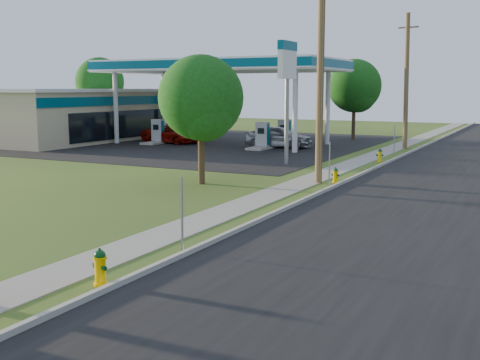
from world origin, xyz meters
name	(u,v)px	position (x,y,z in m)	size (l,w,h in m)	color
ground_plane	(60,301)	(0.00, 0.00, 0.00)	(140.00, 140.00, 0.00)	#324E1F
road	(396,225)	(4.50, 10.00, 0.01)	(8.00, 120.00, 0.02)	black
curb	(279,211)	(0.50, 10.00, 0.07)	(0.15, 120.00, 0.15)	#A3A195
sidewalk	(234,208)	(-1.25, 10.00, 0.01)	(1.50, 120.00, 0.03)	#99968B
forecourt	(199,143)	(-16.00, 32.00, 0.01)	(26.00, 28.00, 0.02)	black
utility_pole_mid	(320,73)	(-0.60, 17.00, 4.95)	(1.40, 0.32, 9.80)	brown
utility_pole_far	(406,81)	(-0.60, 35.00, 4.80)	(1.40, 0.32, 9.50)	brown
sign_post_near	(182,215)	(0.25, 4.20, 1.00)	(0.05, 0.04, 2.00)	gray
sign_post_mid	(329,165)	(0.25, 16.00, 1.00)	(0.05, 0.04, 2.00)	gray
sign_post_far	(394,142)	(0.25, 28.20, 1.00)	(0.05, 0.04, 2.00)	gray
gas_canopy	(220,67)	(-14.00, 32.00, 5.90)	(18.18, 9.18, 6.40)	silver
fuel_pump_nw	(158,134)	(-18.50, 30.00, 0.72)	(1.20, 3.20, 1.90)	#A3A195
fuel_pump_ne	(262,139)	(-9.50, 30.00, 0.72)	(1.20, 3.20, 1.90)	#A3A195
fuel_pump_sw	(185,131)	(-18.50, 34.00, 0.72)	(1.20, 3.20, 1.90)	#A3A195
fuel_pump_se	(284,135)	(-9.50, 34.00, 0.72)	(1.20, 3.20, 1.90)	#A3A195
convenience_store	(90,113)	(-26.98, 32.00, 2.13)	(10.40, 22.40, 4.25)	tan
price_pylon	(287,67)	(-4.50, 22.50, 5.43)	(0.34, 2.04, 6.85)	gray
tree_verge	(202,101)	(-5.13, 14.30, 3.71)	(3.81, 3.81, 5.77)	#342418
tree_lot	(355,88)	(-5.92, 40.52, 4.32)	(4.42, 4.42, 6.71)	#342418
tree_back	(100,84)	(-31.96, 39.36, 4.75)	(4.87, 4.87, 7.38)	#342418
hydrant_near	(100,267)	(0.09, 1.14, 0.41)	(0.43, 0.39, 0.84)	#FBBB00
hydrant_mid	(335,175)	(0.09, 17.35, 0.35)	(0.38, 0.34, 0.72)	#DEAD00
hydrant_far	(380,155)	(-0.08, 26.05, 0.40)	(0.42, 0.37, 0.81)	yellow
car_red	(172,134)	(-17.79, 30.89, 0.70)	(2.33, 5.05, 1.40)	#7E0B04
car_silver	(279,137)	(-8.77, 31.20, 0.82)	(1.93, 4.81, 1.64)	#A2A4A9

